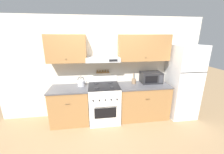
# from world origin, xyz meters

# --- Properties ---
(ground_plane) EXTENTS (16.00, 16.00, 0.00)m
(ground_plane) POSITION_xyz_m (0.00, 0.00, 0.00)
(ground_plane) COLOR #937551
(wall_back) EXTENTS (5.20, 0.46, 2.55)m
(wall_back) POSITION_xyz_m (0.07, 0.63, 1.43)
(wall_back) COLOR beige
(wall_back) RESTS_ON ground_plane
(counter_left) EXTENTS (0.91, 0.66, 0.90)m
(counter_left) POSITION_xyz_m (-0.83, 0.34, 0.45)
(counter_left) COLOR olive
(counter_left) RESTS_ON ground_plane
(counter_right) EXTENTS (1.29, 0.66, 0.90)m
(counter_right) POSITION_xyz_m (1.02, 0.34, 0.45)
(counter_right) COLOR olive
(counter_right) RESTS_ON ground_plane
(stove_range) EXTENTS (0.74, 0.72, 1.08)m
(stove_range) POSITION_xyz_m (0.00, 0.30, 0.47)
(stove_range) COLOR white
(stove_range) RESTS_ON ground_plane
(refrigerator) EXTENTS (0.67, 0.73, 1.88)m
(refrigerator) POSITION_xyz_m (2.05, 0.29, 0.94)
(refrigerator) COLOR white
(refrigerator) RESTS_ON ground_plane
(tea_kettle) EXTENTS (0.23, 0.18, 0.24)m
(tea_kettle) POSITION_xyz_m (-0.54, 0.45, 0.99)
(tea_kettle) COLOR #B7B7BC
(tea_kettle) RESTS_ON counter_left
(microwave) EXTENTS (0.53, 0.36, 0.28)m
(microwave) POSITION_xyz_m (1.26, 0.47, 1.04)
(microwave) COLOR #232326
(microwave) RESTS_ON counter_right
(utensil_crock) EXTENTS (0.11, 0.11, 0.28)m
(utensil_crock) POSITION_xyz_m (0.79, 0.45, 0.97)
(utensil_crock) COLOR #8E7051
(utensil_crock) RESTS_ON counter_right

